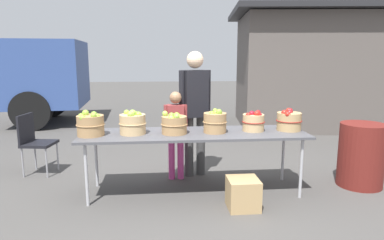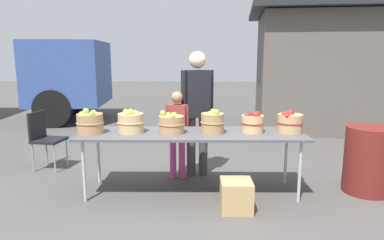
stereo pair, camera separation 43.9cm
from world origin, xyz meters
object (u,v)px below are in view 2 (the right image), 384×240
at_px(market_table, 192,136).
at_px(vendor_adult, 197,104).
at_px(apple_basket_green_3, 213,122).
at_px(child_customer, 177,128).
at_px(apple_basket_green_0, 90,123).
at_px(apple_basket_red_1, 290,122).
at_px(folding_chair, 45,135).
at_px(trash_barrel, 368,160).
at_px(apple_basket_green_2, 171,124).
at_px(produce_crate, 236,195).
at_px(apple_basket_red_0, 253,123).
at_px(apple_basket_green_1, 131,122).

bearing_deg(market_table, vendor_adult, 83.52).
bearing_deg(apple_basket_green_3, child_customer, 131.97).
distance_m(apple_basket_green_0, apple_basket_red_1, 2.39).
bearing_deg(apple_basket_green_0, child_customer, 27.87).
height_order(folding_chair, trash_barrel, folding_chair).
bearing_deg(apple_basket_green_2, vendor_adult, 64.38).
height_order(apple_basket_green_3, child_customer, child_customer).
bearing_deg(child_customer, folding_chair, -11.09).
relative_size(apple_basket_green_2, produce_crate, 0.94).
distance_m(apple_basket_green_0, vendor_adult, 1.45).
bearing_deg(apple_basket_green_3, apple_basket_green_0, -178.65).
distance_m(child_customer, folding_chair, 2.04).
xyz_separation_m(apple_basket_green_2, trash_barrel, (2.40, 0.05, -0.46)).
bearing_deg(trash_barrel, apple_basket_green_0, -178.92).
bearing_deg(apple_basket_green_0, market_table, 2.22).
height_order(market_table, apple_basket_red_1, apple_basket_red_1).
distance_m(apple_basket_red_0, trash_barrel, 1.49).
height_order(vendor_adult, child_customer, vendor_adult).
bearing_deg(trash_barrel, apple_basket_green_1, -179.61).
distance_m(vendor_adult, child_customer, 0.43).
distance_m(apple_basket_green_0, apple_basket_green_3, 1.46).
distance_m(apple_basket_red_0, vendor_adult, 0.90).
height_order(apple_basket_red_1, vendor_adult, vendor_adult).
bearing_deg(produce_crate, apple_basket_red_0, 65.88).
xyz_separation_m(apple_basket_green_2, apple_basket_red_1, (1.42, 0.07, 0.01)).
distance_m(vendor_adult, produce_crate, 1.48).
bearing_deg(apple_basket_green_2, apple_basket_green_3, 2.66).
relative_size(apple_basket_green_0, produce_crate, 0.97).
distance_m(apple_basket_green_3, produce_crate, 0.91).
height_order(apple_basket_green_1, folding_chair, apple_basket_green_1).
relative_size(market_table, produce_crate, 8.02).
height_order(child_customer, produce_crate, child_customer).
relative_size(apple_basket_green_1, apple_basket_red_0, 1.15).
relative_size(market_table, apple_basket_green_1, 8.35).
relative_size(market_table, apple_basket_red_0, 9.59).
height_order(apple_basket_green_0, vendor_adult, vendor_adult).
xyz_separation_m(apple_basket_red_0, trash_barrel, (1.42, -0.02, -0.46)).
relative_size(folding_chair, trash_barrel, 1.05).
distance_m(child_customer, produce_crate, 1.33).
relative_size(child_customer, trash_barrel, 1.47).
bearing_deg(vendor_adult, market_table, 68.13).
bearing_deg(market_table, apple_basket_green_0, -177.78).
xyz_separation_m(apple_basket_red_1, vendor_adult, (-1.11, 0.59, 0.14)).
distance_m(apple_basket_green_2, apple_basket_red_1, 1.43).
bearing_deg(apple_basket_green_2, apple_basket_red_1, 2.62).
bearing_deg(apple_basket_green_1, child_customer, 42.71).
bearing_deg(trash_barrel, folding_chair, 168.66).
bearing_deg(vendor_adult, folding_chair, -22.22).
relative_size(apple_basket_red_0, produce_crate, 0.84).
bearing_deg(apple_basket_green_1, produce_crate, -23.04).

